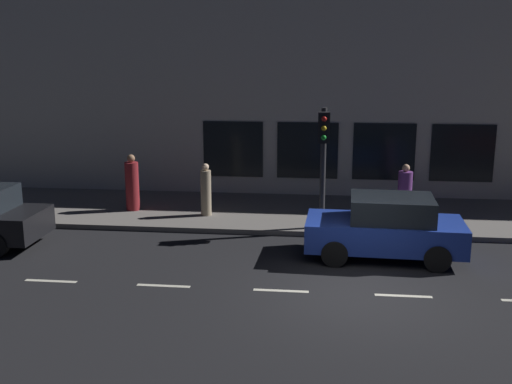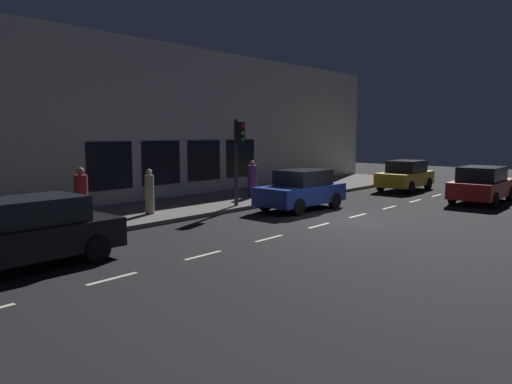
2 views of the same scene
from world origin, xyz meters
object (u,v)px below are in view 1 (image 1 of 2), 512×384
(pedestrian_0, at_px, (206,191))
(pedestrian_2, at_px, (405,194))
(parked_car_1, at_px, (386,228))
(traffic_light, at_px, (323,149))
(pedestrian_1, at_px, (132,185))

(pedestrian_0, distance_m, pedestrian_2, 5.98)
(parked_car_1, height_order, pedestrian_2, pedestrian_2)
(pedestrian_0, xyz_separation_m, pedestrian_2, (0.32, -5.97, -0.00))
(traffic_light, relative_size, pedestrian_1, 1.92)
(pedestrian_2, bearing_deg, pedestrian_0, 26.62)
(traffic_light, distance_m, parked_car_1, 2.99)
(parked_car_1, bearing_deg, pedestrian_1, 68.18)
(pedestrian_0, bearing_deg, pedestrian_1, 4.29)
(traffic_light, bearing_deg, parked_car_1, -140.41)
(pedestrian_1, bearing_deg, pedestrian_2, -45.72)
(pedestrian_1, bearing_deg, traffic_light, -58.97)
(traffic_light, bearing_deg, pedestrian_2, -60.50)
(parked_car_1, xyz_separation_m, pedestrian_1, (3.37, 7.54, 0.17))
(traffic_light, relative_size, pedestrian_0, 2.12)
(parked_car_1, bearing_deg, traffic_light, 41.87)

